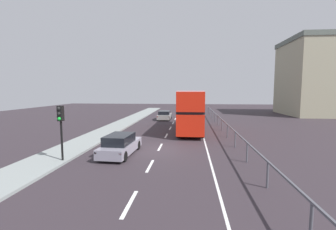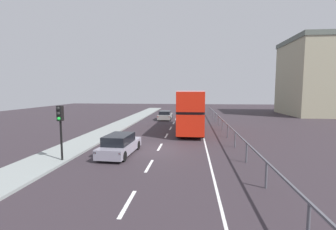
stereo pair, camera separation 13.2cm
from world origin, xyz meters
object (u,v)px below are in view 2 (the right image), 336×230
object	(u,v)px
traffic_signal_pole	(60,120)
sedan_car_ahead	(165,115)
hatchback_car_near	(120,145)
double_decker_bus_red	(191,109)

from	to	relation	value
traffic_signal_pole	sedan_car_ahead	world-z (taller)	traffic_signal_pole
hatchback_car_near	sedan_car_ahead	xyz separation A→B (m)	(0.85, 19.67, -0.03)
hatchback_car_near	sedan_car_ahead	size ratio (longest dim) A/B	1.00
hatchback_car_near	sedan_car_ahead	bearing A→B (deg)	90.57
sedan_car_ahead	traffic_signal_pole	bearing A→B (deg)	-100.29
double_decker_bus_red	sedan_car_ahead	bearing A→B (deg)	112.48
traffic_signal_pole	hatchback_car_near	bearing A→B (deg)	34.42
double_decker_bus_red	hatchback_car_near	xyz separation A→B (m)	(-4.71, -10.13, -1.64)
traffic_signal_pole	sedan_car_ahead	size ratio (longest dim) A/B	0.72
double_decker_bus_red	sedan_car_ahead	xyz separation A→B (m)	(-3.85, 9.55, -1.66)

